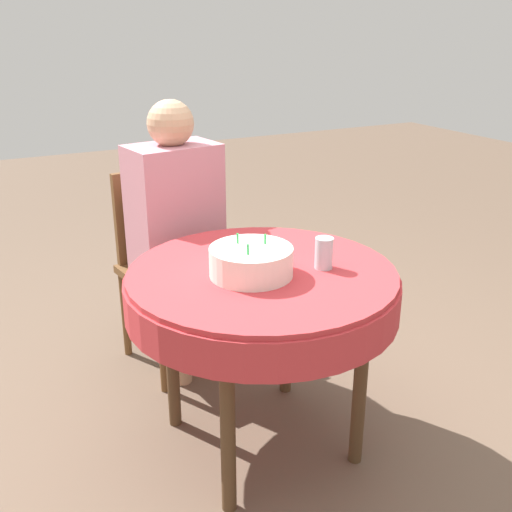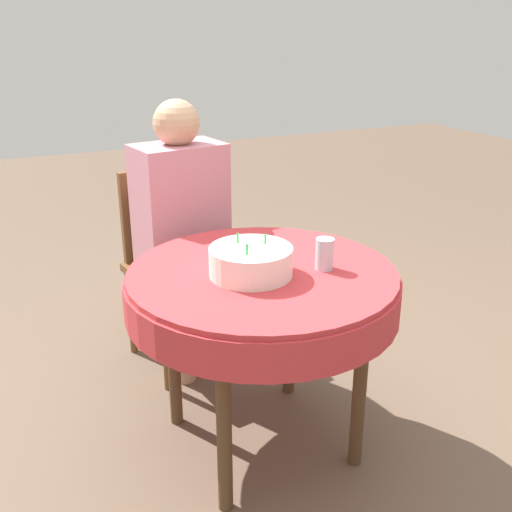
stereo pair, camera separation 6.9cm
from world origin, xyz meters
name	(u,v)px [view 2 (the right image)]	position (x,y,z in m)	size (l,w,h in m)	color
ground_plane	(261,440)	(0.00, 0.00, 0.00)	(12.00, 12.00, 0.00)	brown
dining_table	(262,294)	(0.00, 0.00, 0.64)	(0.97, 0.97, 0.73)	#BC3338
chair	(176,258)	(-0.06, 0.80, 0.50)	(0.50, 0.50, 0.91)	brown
person	(183,213)	(-0.05, 0.71, 0.75)	(0.41, 0.38, 1.24)	tan
birthday_cake	(251,261)	(-0.05, -0.02, 0.78)	(0.29, 0.29, 0.14)	white
drinking_glass	(325,254)	(0.20, -0.08, 0.78)	(0.06, 0.06, 0.11)	silver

